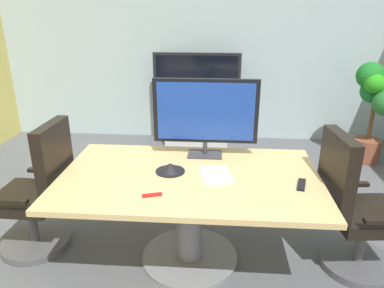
% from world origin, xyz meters
% --- Properties ---
extents(ground_plane, '(7.35, 7.35, 0.00)m').
position_xyz_m(ground_plane, '(0.00, 0.00, 0.00)').
color(ground_plane, '#515459').
extents(wall_back_glass_partition, '(5.88, 0.10, 2.94)m').
position_xyz_m(wall_back_glass_partition, '(0.00, 3.17, 1.47)').
color(wall_back_glass_partition, '#9EB2B7').
rests_on(wall_back_glass_partition, ground).
extents(conference_table, '(1.90, 1.14, 0.74)m').
position_xyz_m(conference_table, '(0.07, 0.22, 0.55)').
color(conference_table, tan).
rests_on(conference_table, ground).
extents(office_chair_left, '(0.60, 0.58, 1.09)m').
position_xyz_m(office_chair_left, '(-1.14, 0.28, 0.46)').
color(office_chair_left, '#4C4C51').
rests_on(office_chair_left, ground).
extents(office_chair_right, '(0.62, 0.60, 1.09)m').
position_xyz_m(office_chair_right, '(1.28, 0.21, 0.46)').
color(office_chair_right, '#4C4C51').
rests_on(office_chair_right, ground).
extents(tv_monitor, '(0.84, 0.18, 0.64)m').
position_xyz_m(tv_monitor, '(0.17, 0.62, 1.10)').
color(tv_monitor, '#333338').
rests_on(tv_monitor, conference_table).
extents(wall_display_unit, '(1.20, 0.36, 1.31)m').
position_xyz_m(wall_display_unit, '(-0.04, 2.82, 0.44)').
color(wall_display_unit, '#B7BABC').
rests_on(wall_display_unit, ground).
extents(potted_plant, '(0.62, 0.61, 1.27)m').
position_xyz_m(potted_plant, '(2.22, 2.35, 0.78)').
color(potted_plant, brown).
rests_on(potted_plant, ground).
extents(conference_phone, '(0.22, 0.22, 0.07)m').
position_xyz_m(conference_phone, '(-0.08, 0.27, 0.77)').
color(conference_phone, black).
rests_on(conference_phone, conference_table).
extents(remote_control, '(0.09, 0.18, 0.02)m').
position_xyz_m(remote_control, '(0.85, 0.11, 0.75)').
color(remote_control, black).
rests_on(remote_control, conference_table).
extents(whiteboard_marker, '(0.13, 0.06, 0.02)m').
position_xyz_m(whiteboard_marker, '(-0.15, -0.11, 0.75)').
color(whiteboard_marker, red).
rests_on(whiteboard_marker, conference_table).
extents(paper_notepad, '(0.27, 0.34, 0.01)m').
position_xyz_m(paper_notepad, '(0.26, 0.23, 0.74)').
color(paper_notepad, white).
rests_on(paper_notepad, conference_table).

